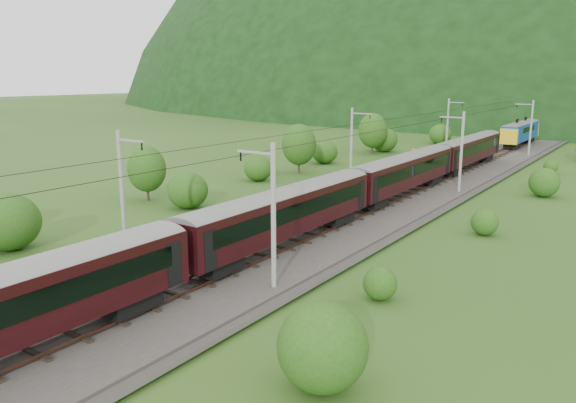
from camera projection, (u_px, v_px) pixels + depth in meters
The scene contains 14 objects.
ground at pixel (193, 270), 34.62m from camera, with size 600.00×600.00×0.00m, color #254A17.
railbed at pixel (285, 232), 42.63m from camera, with size 14.00×220.00×0.30m, color #38332D.
track_left at pixel (260, 224), 43.91m from camera, with size 2.40×220.00×0.27m.
track_right at pixel (312, 234), 41.26m from camera, with size 2.40×220.00×0.27m.
catenary_left at pixel (352, 142), 62.76m from camera, with size 2.54×192.28×8.00m.
catenary_right at pixel (461, 150), 56.00m from camera, with size 2.54×192.28×8.00m.
overhead_wires at pixel (285, 140), 41.11m from camera, with size 4.83×198.00×0.03m.
mountain_ridge at pixel (394, 96), 342.22m from camera, with size 336.00×280.00×132.00m, color black.
train at pixel (281, 206), 37.51m from camera, with size 2.67×147.61×4.63m.
hazard_post_near at pixel (451, 159), 73.72m from camera, with size 0.16×0.16×1.53m, color red.
hazard_post_far at pixel (491, 148), 85.82m from camera, with size 0.15×0.15×1.44m, color red.
signal at pixel (413, 156), 71.39m from camera, with size 0.27×0.27×2.42m.
vegetation_left at pixel (205, 170), 55.43m from camera, with size 11.09×143.44×6.55m.
vegetation_right at pixel (507, 211), 44.22m from camera, with size 5.16×105.81×3.15m.
Camera 1 is at (23.46, -23.74, 11.72)m, focal length 35.00 mm.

